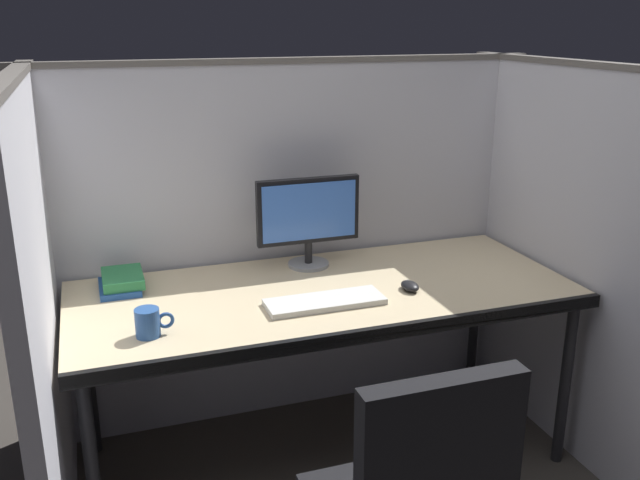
% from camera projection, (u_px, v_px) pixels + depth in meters
% --- Properties ---
extents(cubicle_partition_rear, '(2.21, 0.06, 1.57)m').
position_uv_depth(cubicle_partition_rear, '(291.00, 242.00, 3.01)').
color(cubicle_partition_rear, silver).
rests_on(cubicle_partition_rear, ground).
extents(cubicle_partition_left, '(0.06, 1.41, 1.57)m').
position_uv_depth(cubicle_partition_left, '(43.00, 323.00, 2.22)').
color(cubicle_partition_left, silver).
rests_on(cubicle_partition_left, ground).
extents(cubicle_partition_right, '(0.06, 1.41, 1.57)m').
position_uv_depth(cubicle_partition_right, '(560.00, 257.00, 2.83)').
color(cubicle_partition_right, silver).
rests_on(cubicle_partition_right, ground).
extents(desk, '(1.90, 0.80, 0.74)m').
position_uv_depth(desk, '(325.00, 302.00, 2.63)').
color(desk, beige).
rests_on(desk, ground).
extents(monitor_center, '(0.43, 0.17, 0.37)m').
position_uv_depth(monitor_center, '(308.00, 216.00, 2.80)').
color(monitor_center, gray).
rests_on(monitor_center, desk).
extents(keyboard_main, '(0.43, 0.15, 0.02)m').
position_uv_depth(keyboard_main, '(325.00, 302.00, 2.48)').
color(keyboard_main, silver).
rests_on(keyboard_main, desk).
extents(computer_mouse, '(0.06, 0.10, 0.04)m').
position_uv_depth(computer_mouse, '(410.00, 286.00, 2.61)').
color(computer_mouse, black).
rests_on(computer_mouse, desk).
extents(book_stack, '(0.16, 0.22, 0.06)m').
position_uv_depth(book_stack, '(121.00, 282.00, 2.61)').
color(book_stack, '#1E478C').
rests_on(book_stack, desk).
extents(coffee_mug, '(0.13, 0.08, 0.09)m').
position_uv_depth(coffee_mug, '(149.00, 323.00, 2.22)').
color(coffee_mug, '#264C8C').
rests_on(coffee_mug, desk).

